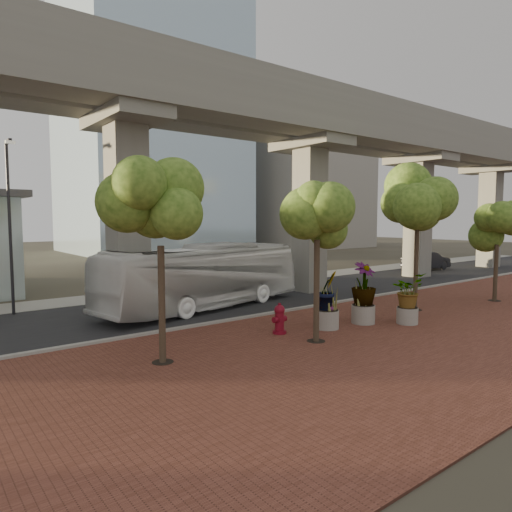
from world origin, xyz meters
TOP-DOWN VIEW (x-y plane):
  - ground at (0.00, 0.00)m, footprint 160.00×160.00m
  - brick_plaza at (0.00, -8.00)m, footprint 70.00×13.00m
  - asphalt_road at (0.00, 2.00)m, footprint 90.00×8.00m
  - curb_strip at (0.00, -2.00)m, footprint 70.00×0.25m
  - far_sidewalk at (0.00, 7.50)m, footprint 90.00×3.00m
  - transit_viaduct at (0.00, 2.00)m, footprint 72.00×5.60m
  - midrise_block at (38.00, 36.00)m, footprint 18.00×16.00m
  - transit_bus at (-2.22, 1.32)m, footprint 12.19×4.94m
  - parked_car at (22.65, 4.00)m, footprint 5.19×1.88m
  - fire_hydrant at (-2.62, -5.09)m, footprint 0.62×0.56m
  - planter_front at (2.96, -7.24)m, footprint 2.04×2.04m
  - planter_right at (1.50, -5.98)m, footprint 2.53×2.53m
  - planter_left at (-0.50, -5.68)m, footprint 2.24×2.24m
  - street_tree_far_west at (-8.01, -5.56)m, footprint 3.54×3.54m
  - street_tree_near_west at (-2.29, -6.81)m, footprint 2.99×2.99m
  - street_tree_near_east at (5.90, -5.71)m, footprint 3.93×3.93m
  - street_tree_far_east at (11.74, -6.98)m, footprint 3.00×3.00m
  - streetlamp_west at (-10.36, 5.59)m, footprint 0.41×1.20m
  - streetlamp_east at (8.97, 6.36)m, footprint 0.45×1.33m

SIDE VIEW (x-z plane):
  - ground at x=0.00m, z-range 0.00..0.00m
  - asphalt_road at x=0.00m, z-range 0.00..0.04m
  - brick_plaza at x=0.00m, z-range 0.00..0.06m
  - far_sidewalk at x=0.00m, z-range 0.00..0.06m
  - curb_strip at x=0.00m, z-range 0.00..0.16m
  - fire_hydrant at x=-2.62m, z-range 0.04..1.27m
  - parked_car at x=22.65m, z-range 0.00..1.70m
  - planter_front at x=2.96m, z-range 0.30..2.55m
  - planter_left at x=-0.50m, z-range 0.32..2.79m
  - transit_bus at x=-2.22m, z-range 0.00..3.31m
  - planter_right at x=1.50m, z-range 0.35..3.05m
  - street_tree_far_east at x=11.74m, z-range 1.38..6.79m
  - street_tree_near_west at x=-2.29m, z-range 1.71..7.79m
  - streetlamp_west at x=-10.36m, z-range 0.69..8.97m
  - street_tree_far_west at x=-8.01m, z-range 1.63..8.06m
  - streetlamp_east at x=8.97m, z-range 0.76..9.93m
  - street_tree_near_east at x=5.90m, z-range 1.85..9.05m
  - transit_viaduct at x=0.00m, z-range 1.09..13.49m
  - midrise_block at x=38.00m, z-range 0.00..24.00m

